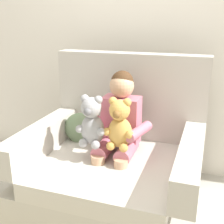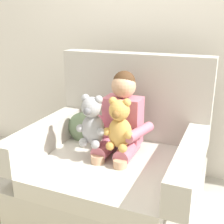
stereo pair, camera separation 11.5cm
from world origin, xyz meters
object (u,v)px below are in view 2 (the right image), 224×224
at_px(plush_honey, 119,125).
at_px(throw_pillow, 84,128).
at_px(plush_grey, 92,122).
at_px(armchair, 117,167).
at_px(seated_child, 120,125).

xyz_separation_m(plush_honey, throw_pillow, (-0.39, 0.24, -0.17)).
height_order(plush_grey, throw_pillow, plush_grey).
distance_m(armchair, seated_child, 0.32).
distance_m(armchair, plush_honey, 0.39).
height_order(seated_child, plush_grey, seated_child).
relative_size(armchair, throw_pillow, 4.52).
bearing_deg(seated_child, plush_grey, -128.18).
height_order(seated_child, throw_pillow, seated_child).
relative_size(armchair, plush_grey, 3.40).
bearing_deg(plush_honey, throw_pillow, 167.59).
distance_m(plush_honey, plush_grey, 0.19).
xyz_separation_m(armchair, plush_grey, (-0.12, -0.13, 0.37)).
bearing_deg(throw_pillow, plush_honey, -31.71).
distance_m(seated_child, plush_honey, 0.16).
bearing_deg(throw_pillow, seated_child, -16.58).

